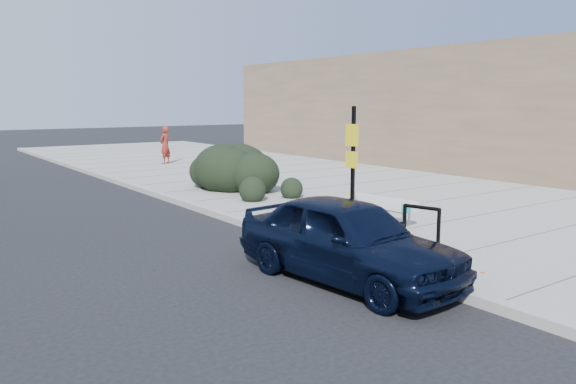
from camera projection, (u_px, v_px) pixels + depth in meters
name	position (u px, v px, depth m)	size (l,w,h in m)	color
ground	(321.00, 252.00, 11.15)	(120.00, 120.00, 0.00)	black
sidewalk_near	(358.00, 191.00, 18.38)	(11.20, 50.00, 0.15)	gray
curb_near	(205.00, 210.00, 15.14)	(0.22, 50.00, 0.17)	#9E9E99
building_near	(559.00, 111.00, 21.23)	(6.00, 36.00, 5.00)	brown
bench	(381.00, 203.00, 13.20)	(0.60, 1.96, 0.58)	gray
bike_rack	(421.00, 229.00, 9.78)	(0.24, 0.68, 1.03)	black
sign_post	(352.00, 165.00, 11.34)	(0.12, 0.31, 2.73)	black
hedge	(247.00, 164.00, 18.11)	(2.24, 4.47, 1.68)	black
sedan_navy	(347.00, 239.00, 9.26)	(1.68, 4.18, 1.42)	black
pedestrian	(165.00, 145.00, 25.90)	(0.63, 0.41, 1.73)	maroon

